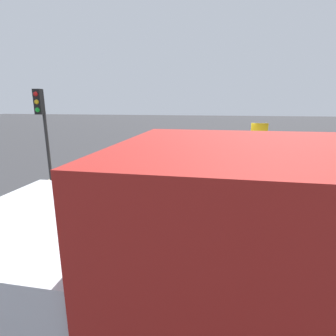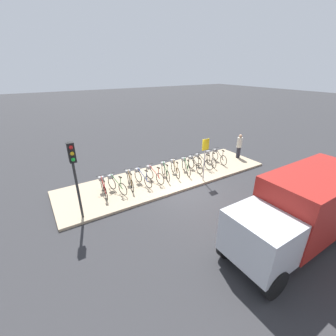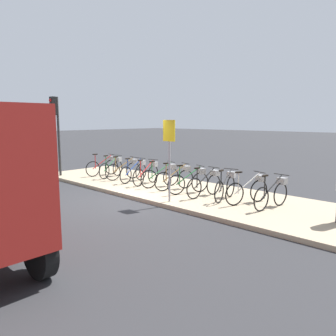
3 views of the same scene
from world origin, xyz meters
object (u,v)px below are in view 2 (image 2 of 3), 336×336
Objects in this scene: parked_bicycle_2 at (130,180)px; parked_bicycle_9 at (202,161)px; parked_bicycle_11 at (218,156)px; parked_bicycle_0 at (103,187)px; parked_bicycle_5 at (165,171)px; parked_bicycle_7 at (186,166)px; sign_post at (205,153)px; parked_bicycle_10 at (210,158)px; pedestrian at (239,146)px; parked_bicycle_4 at (154,174)px; parked_bicycle_6 at (175,168)px; parked_bicycle_3 at (142,177)px; truck at (302,208)px; parked_bicycle_8 at (194,164)px; parked_bicycle_1 at (116,184)px; traffic_light at (74,166)px.

parked_bicycle_2 is 4.78m from parked_bicycle_9.
parked_bicycle_2 is at bearing -179.57° from parked_bicycle_11.
parked_bicycle_0 is 1.03× the size of parked_bicycle_5.
parked_bicycle_7 is 1.77m from sign_post.
pedestrian reaches higher than parked_bicycle_10.
parked_bicycle_6 is at bearing 1.74° from parked_bicycle_4.
sign_post is (3.74, -1.40, 1.18)m from parked_bicycle_2.
parked_bicycle_0 is at bearing 179.12° from parked_bicycle_3.
truck is (1.95, -6.80, 1.00)m from parked_bicycle_4.
parked_bicycle_9 is at bearing 52.99° from sign_post.
parked_bicycle_7 is 1.31m from parked_bicycle_9.
parked_bicycle_6 is 2.01m from parked_bicycle_9.
parked_bicycle_8 is (5.51, -0.10, 0.00)m from parked_bicycle_0.
sign_post is (0.26, -1.30, 1.18)m from parked_bicycle_7.
parked_bicycle_11 is (4.87, 0.10, 0.00)m from parked_bicycle_4.
parked_bicycle_9 is (4.12, 0.03, 0.00)m from parked_bicycle_3.
traffic_light reaches higher than parked_bicycle_1.
parked_bicycle_3 is 0.65× the size of sign_post.
parked_bicycle_5 is 0.64× the size of sign_post.
parked_bicycle_2 and parked_bicycle_5 have the same top height.
parked_bicycle_3 is 0.99× the size of parked_bicycle_8.
parked_bicycle_2 is 4.17m from sign_post.
parked_bicycle_9 is at bearing 0.28° from parked_bicycle_1.
traffic_light is (-6.20, -1.35, 1.95)m from parked_bicycle_7.
truck reaches higher than parked_bicycle_5.
pedestrian reaches higher than parked_bicycle_4.
truck is (2.65, -6.80, 1.00)m from parked_bicycle_3.
parked_bicycle_4 is 2.12m from parked_bicycle_7.
parked_bicycle_6 is at bearing 175.24° from parked_bicycle_8.
parked_bicycle_0 is 4.17m from parked_bicycle_6.
truck is (-2.93, -6.90, 1.00)m from parked_bicycle_11.
parked_bicycle_0 and parked_bicycle_11 have the same top height.
traffic_light is at bearing -132.78° from parked_bicycle_0.
parked_bicycle_0 is 6.92m from parked_bicycle_10.
parked_bicycle_5 is 1.37m from parked_bicycle_7.
parked_bicycle_8 is at bearing -173.54° from parked_bicycle_10.
truck reaches higher than parked_bicycle_7.
parked_bicycle_9 is at bearing -0.42° from parked_bicycle_6.
parked_bicycle_4 is 2.75m from parked_bicycle_8.
parked_bicycle_5 and parked_bicycle_8 have the same top height.
parked_bicycle_4 and parked_bicycle_6 have the same top height.
parked_bicycle_0 and parked_bicycle_7 have the same top height.
parked_bicycle_10 is at bearing 1.02° from parked_bicycle_6.
parked_bicycle_11 is 9.29m from traffic_light.
parked_bicycle_9 is at bearing 179.21° from pedestrian.
parked_bicycle_4 is 4.16m from parked_bicycle_10.
parked_bicycle_0 is at bearing -179.86° from parked_bicycle_6.
sign_post is (5.14, -1.38, 1.18)m from parked_bicycle_0.
parked_bicycle_4 is at bearing -177.90° from parked_bicycle_5.
parked_bicycle_9 is (6.18, -0.00, 0.00)m from parked_bicycle_0.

